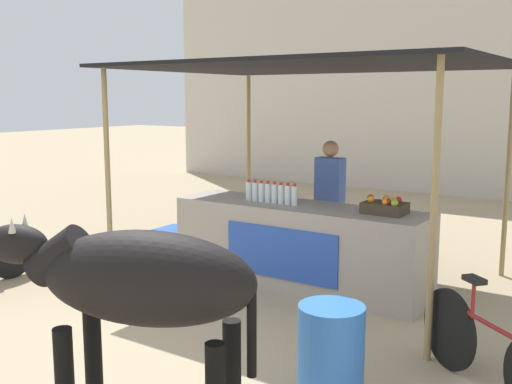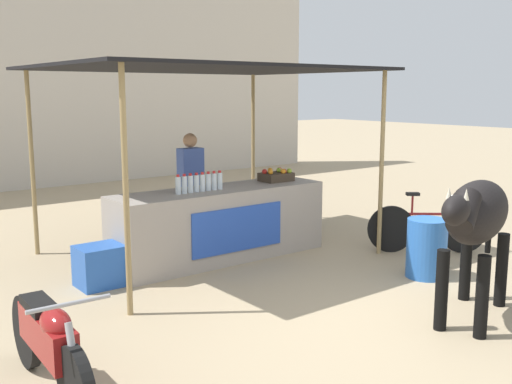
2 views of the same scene
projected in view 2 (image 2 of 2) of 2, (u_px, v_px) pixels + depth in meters
The scene contains 12 objects.
ground_plane at pixel (337, 303), 6.38m from camera, with size 60.00×60.00×0.00m, color tan.
building_wall_far at pixel (29, 62), 13.61m from camera, with size 16.00×0.50×5.78m, color beige.
stall_counter at pixel (220, 224), 8.02m from camera, with size 3.00×0.82×0.96m.
stall_awning at pixel (206, 75), 7.92m from camera, with size 4.20×3.20×2.55m.
water_bottle_row at pixel (199, 183), 7.67m from camera, with size 0.70×0.07×0.25m.
fruit_crate at pixel (276, 176), 8.58m from camera, with size 0.44×0.32×0.18m.
vendor_behind_counter at pixel (191, 189), 8.55m from camera, with size 0.34×0.22×1.65m.
cooler_box at pixel (103, 265), 6.95m from camera, with size 0.60×0.44×0.48m, color blue.
water_barrel at pixel (427, 248), 7.24m from camera, with size 0.48×0.48×0.72m, color blue.
cow at pixel (475, 217), 5.78m from camera, with size 1.83×0.98×1.44m.
motorcycle_parked at pixel (49, 342), 4.37m from camera, with size 0.55×1.80×0.90m.
bicycle_leaning at pixel (427, 228), 8.35m from camera, with size 1.30×1.09×0.85m.
Camera 2 is at (-4.42, -4.29, 2.24)m, focal length 42.00 mm.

